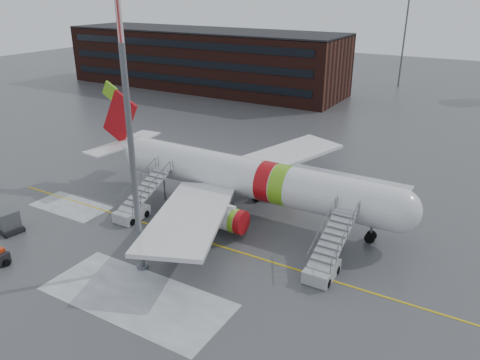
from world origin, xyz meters
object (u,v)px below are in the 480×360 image
Objects in this scene: airliner at (242,177)px; pushback_tug at (179,231)px; airstair_fwd at (326,260)px; light_mast_near at (129,129)px; airstair_aft at (137,206)px; uld_container at (8,222)px.

airliner is 8.62m from pushback_tug.
airstair_fwd is 0.35× the size of light_mast_near.
light_mast_near is at bearing -85.45° from pushback_tug.
airstair_fwd is at bearing 6.25° from pushback_tug.
pushback_tug is at bearing -102.86° from airliner.
airstair_aft is at bearing 134.18° from light_mast_near.
pushback_tug is at bearing 25.71° from uld_container.
airstair_fwd and airstair_aft have the same top height.
pushback_tug is 11.92m from light_mast_near.
airstair_aft is 13.92m from light_mast_near.
uld_container is at bearing -134.19° from airstair_aft.
airstair_fwd is 2.83× the size of uld_container.
light_mast_near reaches higher than airstair_fwd.
airstair_aft is at bearing 45.81° from uld_container.
uld_container is 0.13× the size of light_mast_near.
light_mast_near reaches higher than pushback_tug.
uld_container is at bearing -174.10° from light_mast_near.
pushback_tug is (-1.82, -7.97, -2.73)m from airliner.
airstair_aft is 6.28m from pushback_tug.
pushback_tug is (-13.08, -1.43, -0.38)m from airstair_fwd.
airstair_aft is at bearing 166.80° from pushback_tug.
pushback_tug is (6.11, -1.43, -0.38)m from airstair_aft.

